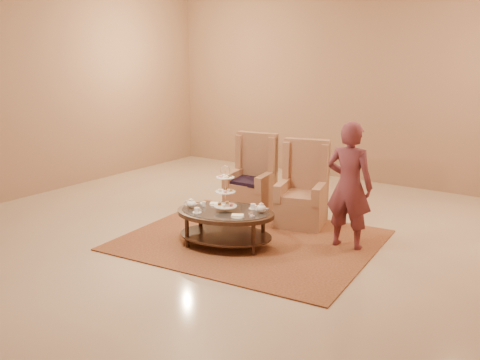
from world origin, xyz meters
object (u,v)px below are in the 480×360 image
Objects in this scene: armchair_right at (303,197)px; person at (349,186)px; armchair_left at (252,185)px; tea_table at (225,217)px.

person reaches higher than armchair_right.
person is (0.90, -0.51, 0.39)m from armchair_right.
person is (1.84, -0.66, 0.39)m from armchair_left.
person is at bearing 15.70° from tea_table.
armchair_right is (0.37, 1.33, 0.02)m from tea_table.
armchair_right is 0.75× the size of person.
tea_table is 1.56m from person.
armchair_left reaches higher than tea_table.
armchair_right is at bearing -18.03° from armchair_left.
armchair_left is at bearing -22.65° from person.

